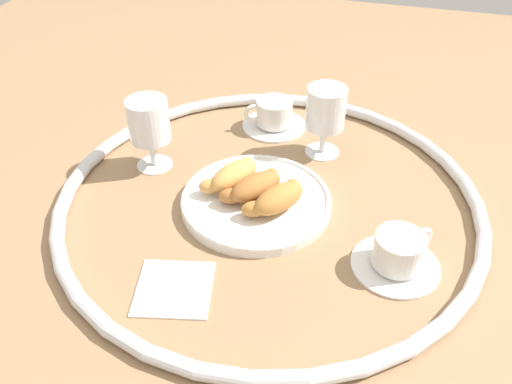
# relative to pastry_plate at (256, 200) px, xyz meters

# --- Properties ---
(ground_plane) EXTENTS (2.20, 2.20, 0.00)m
(ground_plane) POSITION_rel_pastry_plate_xyz_m (0.01, -0.02, -0.01)
(ground_plane) COLOR #997551
(table_chrome_rim) EXTENTS (0.74, 0.74, 0.02)m
(table_chrome_rim) POSITION_rel_pastry_plate_xyz_m (0.01, -0.02, 0.00)
(table_chrome_rim) COLOR silver
(table_chrome_rim) RESTS_ON ground_plane
(pastry_plate) EXTENTS (0.26, 0.26, 0.02)m
(pastry_plate) POSITION_rel_pastry_plate_xyz_m (0.00, 0.00, 0.00)
(pastry_plate) COLOR white
(pastry_plate) RESTS_ON ground_plane
(croissant_large) EXTENTS (0.12, 0.11, 0.04)m
(croissant_large) POSITION_rel_pastry_plate_xyz_m (-0.02, -0.04, 0.03)
(croissant_large) COLOR #BC7A38
(croissant_large) RESTS_ON pastry_plate
(croissant_small) EXTENTS (0.12, 0.11, 0.04)m
(croissant_small) POSITION_rel_pastry_plate_xyz_m (0.00, 0.00, 0.03)
(croissant_small) COLOR #AD6B33
(croissant_small) RESTS_ON pastry_plate
(croissant_extra) EXTENTS (0.12, 0.10, 0.04)m
(croissant_extra) POSITION_rel_pastry_plate_xyz_m (0.02, 0.05, 0.03)
(croissant_extra) COLOR #D6994C
(croissant_extra) RESTS_ON pastry_plate
(coffee_cup_near) EXTENTS (0.14, 0.14, 0.06)m
(coffee_cup_near) POSITION_rel_pastry_plate_xyz_m (0.27, 0.04, 0.02)
(coffee_cup_near) COLOR white
(coffee_cup_near) RESTS_ON ground_plane
(coffee_cup_far) EXTENTS (0.14, 0.14, 0.06)m
(coffee_cup_far) POSITION_rel_pastry_plate_xyz_m (-0.08, -0.25, 0.02)
(coffee_cup_far) COLOR white
(coffee_cup_far) RESTS_ON ground_plane
(juice_glass_left) EXTENTS (0.08, 0.08, 0.14)m
(juice_glass_left) POSITION_rel_pastry_plate_xyz_m (0.06, 0.22, 0.08)
(juice_glass_left) COLOR white
(juice_glass_left) RESTS_ON ground_plane
(juice_glass_right) EXTENTS (0.08, 0.08, 0.14)m
(juice_glass_right) POSITION_rel_pastry_plate_xyz_m (0.20, -0.08, 0.08)
(juice_glass_right) COLOR white
(juice_glass_right) RESTS_ON ground_plane
(folded_napkin) EXTENTS (0.13, 0.13, 0.01)m
(folded_napkin) POSITION_rel_pastry_plate_xyz_m (-0.22, 0.06, -0.01)
(folded_napkin) COLOR silver
(folded_napkin) RESTS_ON ground_plane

